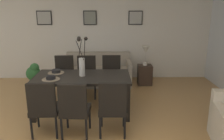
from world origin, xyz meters
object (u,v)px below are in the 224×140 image
at_px(dining_chair_mid_left, 113,106).
at_px(table_lamp, 146,51).
at_px(dining_chair_far_right, 87,74).
at_px(framed_picture_left, 44,18).
at_px(dining_chair_near_right, 64,74).
at_px(bowl_near_left, 51,77).
at_px(potted_plant, 34,75).
at_px(centerpiece_vase, 82,61).
at_px(bowl_near_right, 56,71).
at_px(sofa, 98,73).
at_px(dining_table, 82,80).
at_px(dining_chair_far_left, 74,107).
at_px(side_table, 145,75).
at_px(framed_picture_right, 136,18).
at_px(dining_chair_mid_right, 112,74).
at_px(dining_chair_near_left, 44,106).
at_px(framed_picture_center, 90,18).

xyz_separation_m(dining_chair_mid_left, table_lamp, (0.90, 2.49, 0.38)).
bearing_deg(dining_chair_far_right, framed_picture_left, 132.53).
relative_size(dining_chair_mid_left, table_lamp, 1.80).
bearing_deg(dining_chair_near_right, bowl_near_left, -90.97).
xyz_separation_m(table_lamp, potted_plant, (-2.82, -0.31, -0.52)).
bearing_deg(centerpiece_vase, bowl_near_right, 159.04).
height_order(dining_chair_near_right, sofa, dining_chair_near_right).
bearing_deg(framed_picture_left, dining_table, -60.76).
relative_size(dining_chair_far_right, bowl_near_left, 5.41).
xyz_separation_m(dining_table, dining_chair_far_left, (-0.03, -0.89, -0.15)).
distance_m(dining_table, dining_chair_far_right, 0.88).
bearing_deg(dining_chair_far_right, table_lamp, 27.75).
xyz_separation_m(dining_table, side_table, (1.46, 1.64, -0.40)).
xyz_separation_m(dining_chair_far_right, framed_picture_right, (1.25, 1.35, 1.20)).
height_order(framed_picture_right, potted_plant, framed_picture_right).
bearing_deg(framed_picture_right, dining_table, -119.24).
relative_size(dining_chair_near_right, potted_plant, 1.37).
distance_m(table_lamp, framed_picture_right, 1.03).
relative_size(bowl_near_right, framed_picture_left, 0.41).
bearing_deg(dining_chair_mid_right, bowl_near_left, -134.98).
bearing_deg(framed_picture_right, dining_chair_far_right, -132.73).
bearing_deg(bowl_near_left, dining_chair_mid_right, 45.02).
xyz_separation_m(bowl_near_right, framed_picture_right, (1.78, 2.01, 0.93)).
distance_m(table_lamp, potted_plant, 2.89).
xyz_separation_m(centerpiece_vase, sofa, (0.22, 1.74, -0.74)).
height_order(dining_table, bowl_near_right, bowl_near_right).
xyz_separation_m(bowl_near_left, bowl_near_right, (0.00, 0.42, 0.00)).
relative_size(centerpiece_vase, potted_plant, 1.10).
relative_size(dining_chair_far_right, centerpiece_vase, 1.25).
xyz_separation_m(bowl_near_left, framed_picture_right, (1.78, 2.43, 0.93)).
xyz_separation_m(dining_chair_far_left, side_table, (1.49, 2.53, -0.25)).
xyz_separation_m(dining_chair_near_left, dining_chair_mid_right, (1.08, 1.74, 0.00)).
relative_size(bowl_near_left, framed_picture_right, 0.44).
relative_size(dining_table, bowl_near_left, 10.59).
bearing_deg(table_lamp, framed_picture_center, 158.34).
relative_size(sofa, potted_plant, 2.59).
height_order(side_table, potted_plant, potted_plant).
height_order(bowl_near_right, side_table, bowl_near_right).
relative_size(dining_chair_near_left, potted_plant, 1.37).
xyz_separation_m(dining_chair_far_left, bowl_near_right, (-0.51, 1.10, 0.27)).
xyz_separation_m(dining_table, table_lamp, (1.46, 1.64, 0.23)).
distance_m(framed_picture_right, potted_plant, 3.06).
xyz_separation_m(framed_picture_center, framed_picture_right, (1.24, -0.00, 0.00)).
bearing_deg(framed_picture_center, table_lamp, -21.66).
xyz_separation_m(dining_chair_far_right, bowl_near_right, (-0.54, -0.66, 0.27)).
height_order(dining_chair_mid_left, table_lamp, table_lamp).
relative_size(framed_picture_center, potted_plant, 0.57).
relative_size(framed_picture_left, framed_picture_right, 1.06).
bearing_deg(table_lamp, dining_table, -131.67).
xyz_separation_m(dining_chair_near_right, framed_picture_center, (0.52, 1.33, 1.20)).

